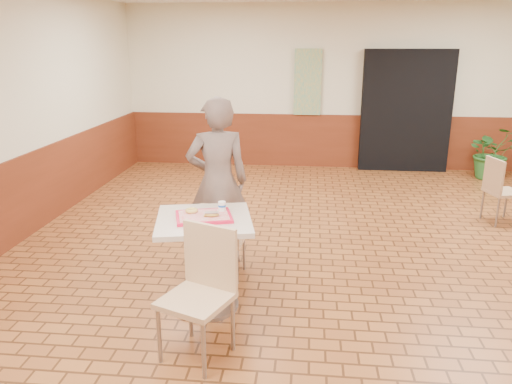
# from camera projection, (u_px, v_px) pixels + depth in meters

# --- Properties ---
(room_shell) EXTENTS (8.01, 10.01, 3.01)m
(room_shell) POSITION_uv_depth(u_px,v_px,m) (371.00, 136.00, 4.46)
(room_shell) COLOR brown
(room_shell) RESTS_ON ground
(wainscot_band) EXTENTS (8.00, 10.00, 1.00)m
(wainscot_band) POSITION_uv_depth(u_px,v_px,m) (364.00, 240.00, 4.75)
(wainscot_band) COLOR #5D2511
(wainscot_band) RESTS_ON ground
(corridor_doorway) EXTENTS (1.60, 0.22, 2.20)m
(corridor_doorway) POSITION_uv_depth(u_px,v_px,m) (406.00, 111.00, 9.10)
(corridor_doorway) COLOR black
(corridor_doorway) RESTS_ON ground
(promo_poster) EXTENTS (0.50, 0.03, 1.20)m
(promo_poster) POSITION_uv_depth(u_px,v_px,m) (308.00, 82.00, 9.20)
(promo_poster) COLOR gray
(promo_poster) RESTS_ON wainscot_band
(main_table) EXTENTS (0.81, 0.81, 0.85)m
(main_table) POSITION_uv_depth(u_px,v_px,m) (205.00, 248.00, 4.38)
(main_table) COLOR #C4B19E
(main_table) RESTS_ON ground
(chair_main_front) EXTENTS (0.60, 0.60, 1.00)m
(chair_main_front) POSITION_uv_depth(u_px,v_px,m) (202.00, 285.00, 3.74)
(chair_main_front) COLOR tan
(chair_main_front) RESTS_ON ground
(chair_main_back) EXTENTS (0.41, 0.41, 0.82)m
(chair_main_back) POSITION_uv_depth(u_px,v_px,m) (223.00, 236.00, 4.95)
(chair_main_back) COLOR #D5AC80
(chair_main_back) RESTS_ON ground
(customer) EXTENTS (0.75, 0.60, 1.79)m
(customer) POSITION_uv_depth(u_px,v_px,m) (218.00, 182.00, 5.24)
(customer) COLOR #6C5A54
(customer) RESTS_ON ground
(serving_tray) EXTENTS (0.47, 0.37, 0.03)m
(serving_tray) POSITION_uv_depth(u_px,v_px,m) (204.00, 217.00, 4.30)
(serving_tray) COLOR red
(serving_tray) RESTS_ON main_table
(ring_donut) EXTENTS (0.14, 0.14, 0.03)m
(ring_donut) POSITION_uv_depth(u_px,v_px,m) (192.00, 210.00, 4.35)
(ring_donut) COLOR #E0B951
(ring_donut) RESTS_ON serving_tray
(long_john_donut) EXTENTS (0.14, 0.08, 0.04)m
(long_john_donut) POSITION_uv_depth(u_px,v_px,m) (211.00, 214.00, 4.25)
(long_john_donut) COLOR gold
(long_john_donut) RESTS_ON serving_tray
(paper_cup) EXTENTS (0.07, 0.07, 0.08)m
(paper_cup) POSITION_uv_depth(u_px,v_px,m) (222.00, 206.00, 4.39)
(paper_cup) COLOR white
(paper_cup) RESTS_ON serving_tray
(chair_second_left) EXTENTS (0.49, 0.49, 0.87)m
(chair_second_left) POSITION_uv_depth(u_px,v_px,m) (500.00, 187.00, 6.53)
(chair_second_left) COLOR tan
(chair_second_left) RESTS_ON ground
(potted_plant) EXTENTS (0.92, 0.82, 0.94)m
(potted_plant) POSITION_uv_depth(u_px,v_px,m) (492.00, 152.00, 8.68)
(potted_plant) COLOR #286528
(potted_plant) RESTS_ON ground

